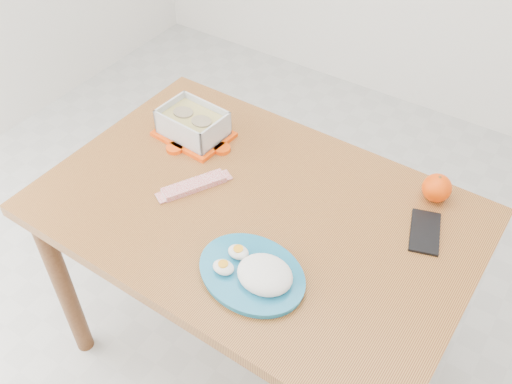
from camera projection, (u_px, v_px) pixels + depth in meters
The scene contains 7 objects.
ground at pixel (246, 331), 2.16m from camera, with size 3.50×3.50×0.00m, color #B7B7B2.
dining_table at pixel (256, 232), 1.65m from camera, with size 1.21×0.82×0.75m.
food_container at pixel (193, 124), 1.78m from camera, with size 0.24×0.19×0.09m.
orange_fruit at pixel (437, 188), 1.58m from camera, with size 0.08×0.08×0.08m, color #FF3705.
rice_plate at pixel (256, 272), 1.39m from camera, with size 0.32×0.32×0.08m.
candy_bar at pixel (194, 185), 1.63m from camera, with size 0.19×0.05×0.02m, color #B20910.
smartphone at pixel (425, 232), 1.51m from camera, with size 0.08×0.15×0.01m, color black.
Camera 1 is at (0.68, -0.97, 1.88)m, focal length 40.00 mm.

